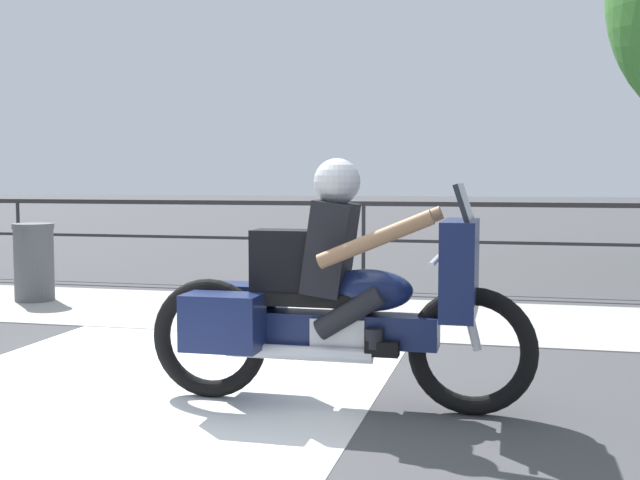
{
  "coord_description": "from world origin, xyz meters",
  "views": [
    {
      "loc": [
        1.89,
        -4.68,
        1.42
      ],
      "look_at": [
        0.57,
        0.78,
        0.99
      ],
      "focal_mm": 45.0,
      "sensor_mm": 36.0,
      "label": 1
    }
  ],
  "objects": [
    {
      "name": "fence_railing",
      "position": [
        0.0,
        5.59,
        0.89
      ],
      "size": [
        36.0,
        0.05,
        1.13
      ],
      "color": "#232326",
      "rests_on": "ground"
    },
    {
      "name": "trash_bin",
      "position": [
        -3.5,
        3.51,
        0.46
      ],
      "size": [
        0.47,
        0.47,
        0.91
      ],
      "color": "#515156",
      "rests_on": "ground"
    },
    {
      "name": "motorcycle",
      "position": [
        0.82,
        0.15,
        0.68
      ],
      "size": [
        2.46,
        0.76,
        1.55
      ],
      "rotation": [
        0.0,
        0.0,
        0.01
      ],
      "color": "black",
      "rests_on": "ground"
    },
    {
      "name": "ground_plane",
      "position": [
        0.0,
        0.0,
        0.0
      ],
      "size": [
        120.0,
        120.0,
        0.0
      ],
      "primitive_type": "plane",
      "color": "#424244"
    },
    {
      "name": "crosswalk_band",
      "position": [
        -0.53,
        -0.2,
        0.0
      ],
      "size": [
        3.16,
        6.0,
        0.01
      ],
      "primitive_type": "cube",
      "color": "silver",
      "rests_on": "ground"
    },
    {
      "name": "sidewalk_band",
      "position": [
        0.0,
        3.4,
        0.01
      ],
      "size": [
        44.0,
        2.4,
        0.01
      ],
      "primitive_type": "cube",
      "color": "#A8A59E",
      "rests_on": "ground"
    }
  ]
}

